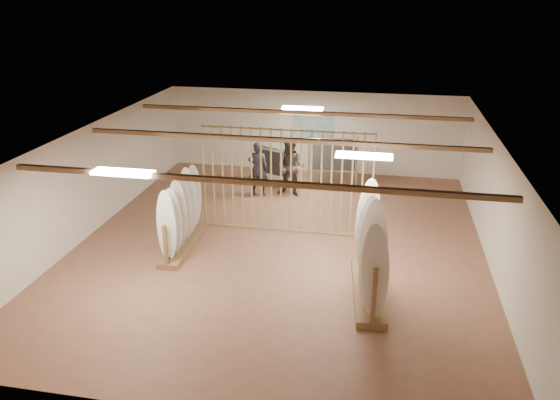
% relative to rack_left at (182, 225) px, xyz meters
% --- Properties ---
extents(floor, '(12.00, 12.00, 0.00)m').
position_rel_rack_left_xyz_m(floor, '(2.32, 0.68, -0.64)').
color(floor, '#956248').
rests_on(floor, ground).
extents(ceiling, '(12.00, 12.00, 0.00)m').
position_rel_rack_left_xyz_m(ceiling, '(2.32, 0.68, 2.16)').
color(ceiling, gray).
rests_on(ceiling, ground).
extents(wall_back, '(12.00, 0.00, 12.00)m').
position_rel_rack_left_xyz_m(wall_back, '(2.32, 6.68, 0.76)').
color(wall_back, white).
rests_on(wall_back, ground).
extents(wall_front, '(12.00, 0.00, 12.00)m').
position_rel_rack_left_xyz_m(wall_front, '(2.32, -5.32, 0.76)').
color(wall_front, white).
rests_on(wall_front, ground).
extents(wall_left, '(0.00, 12.00, 12.00)m').
position_rel_rack_left_xyz_m(wall_left, '(-2.68, 0.68, 0.76)').
color(wall_left, white).
rests_on(wall_left, ground).
extents(wall_right, '(0.00, 12.00, 12.00)m').
position_rel_rack_left_xyz_m(wall_right, '(7.32, 0.68, 0.76)').
color(wall_right, white).
rests_on(wall_right, ground).
extents(ceiling_slats, '(9.50, 6.12, 0.10)m').
position_rel_rack_left_xyz_m(ceiling_slats, '(2.32, 0.68, 2.08)').
color(ceiling_slats, olive).
rests_on(ceiling_slats, ground).
extents(light_panels, '(1.20, 0.35, 0.06)m').
position_rel_rack_left_xyz_m(light_panels, '(2.32, 0.68, 2.10)').
color(light_panels, white).
rests_on(light_panels, ground).
extents(bamboo_partition, '(4.45, 0.05, 2.78)m').
position_rel_rack_left_xyz_m(bamboo_partition, '(2.32, 1.48, 0.76)').
color(bamboo_partition, tan).
rests_on(bamboo_partition, ground).
extents(poster, '(1.40, 0.03, 0.90)m').
position_rel_rack_left_xyz_m(poster, '(2.32, 6.66, 0.96)').
color(poster, teal).
rests_on(poster, ground).
extents(rack_left, '(0.57, 2.34, 1.87)m').
position_rel_rack_left_xyz_m(rack_left, '(0.00, 0.00, 0.00)').
color(rack_left, olive).
rests_on(rack_left, floor).
extents(rack_right, '(0.86, 2.73, 2.17)m').
position_rel_rack_left_xyz_m(rack_right, '(4.59, -1.31, 0.10)').
color(rack_right, olive).
rests_on(rack_right, floor).
extents(clothing_rack_a, '(1.20, 0.78, 1.36)m').
position_rel_rack_left_xyz_m(clothing_rack_a, '(1.40, 4.71, 0.24)').
color(clothing_rack_a, silver).
rests_on(clothing_rack_a, floor).
extents(clothing_rack_b, '(1.52, 0.55, 1.63)m').
position_rel_rack_left_xyz_m(clothing_rack_b, '(3.17, 5.23, 0.42)').
color(clothing_rack_b, silver).
rests_on(clothing_rack_b, floor).
extents(shopper_a, '(0.71, 0.49, 1.93)m').
position_rel_rack_left_xyz_m(shopper_a, '(1.00, 4.00, 0.32)').
color(shopper_a, '#222429').
rests_on(shopper_a, floor).
extents(shopper_b, '(1.13, 0.95, 2.07)m').
position_rel_rack_left_xyz_m(shopper_b, '(1.99, 4.16, 0.39)').
color(shopper_b, '#3C332F').
rests_on(shopper_b, floor).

